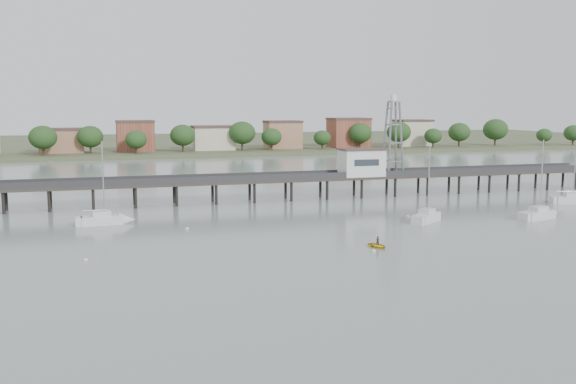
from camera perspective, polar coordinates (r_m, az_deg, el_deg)
The scene contains 11 objects.
ground_plane at distance 60.49m, azimuth 6.99°, elevation -9.05°, with size 500.00×500.00×0.00m, color slate.
pier at distance 116.20m, azimuth -4.89°, elevation 0.94°, with size 150.00×5.00×5.50m.
pier_building at distance 123.41m, azimuth 6.54°, elevation 2.65°, with size 8.40×5.40×5.30m.
lattice_tower at distance 125.80m, azimuth 9.31°, elevation 4.72°, with size 3.20×3.20×15.50m.
sailboat_c at distance 99.66m, azimuth 12.49°, elevation -2.16°, with size 7.23×6.17×12.33m.
sailboat_b at distance 98.35m, azimuth -15.52°, elevation -2.39°, with size 7.96×2.89×12.94m.
sailboat_d at distance 107.04m, azimuth 21.72°, elevation -1.86°, with size 8.09×4.29×12.88m.
yellow_dinghy at distance 80.26m, azimuth 7.96°, elevation -4.89°, with size 2.13×0.62×2.98m, color gold.
dinghy_occupant at distance 80.26m, azimuth 7.96°, elevation -4.89°, with size 0.42×1.15×0.28m, color black.
mooring_buoys at distance 86.70m, azimuth -0.03°, elevation -3.82°, with size 90.85×21.79×0.39m.
far_shore at distance 294.00m, azimuth -12.00°, elevation 4.30°, with size 500.00×170.00×10.40m.
Camera 1 is at (-23.43, -53.00, 17.33)m, focal length 40.00 mm.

